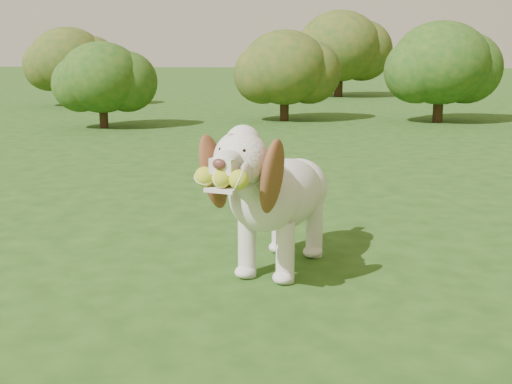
# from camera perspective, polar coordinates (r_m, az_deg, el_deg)

# --- Properties ---
(ground) EXTENTS (80.00, 80.00, 0.00)m
(ground) POSITION_cam_1_polar(r_m,az_deg,el_deg) (3.06, 4.85, -9.13)
(ground) COLOR #204212
(ground) RESTS_ON ground
(dog) EXTENTS (0.64, 1.22, 0.80)m
(dog) POSITION_cam_1_polar(r_m,az_deg,el_deg) (3.24, 1.76, 0.11)
(dog) COLOR silver
(dog) RESTS_ON ground
(shrub_a) EXTENTS (1.21, 1.21, 1.25)m
(shrub_a) POSITION_cam_1_polar(r_m,az_deg,el_deg) (9.70, -13.55, 9.87)
(shrub_a) COLOR #382314
(shrub_a) RESTS_ON ground
(shrub_e) EXTENTS (1.53, 1.53, 1.59)m
(shrub_e) POSITION_cam_1_polar(r_m,az_deg,el_deg) (13.82, -16.33, 11.22)
(shrub_e) COLOR #382314
(shrub_e) RESTS_ON ground
(shrub_i) EXTENTS (2.00, 2.00, 2.07)m
(shrub_i) POSITION_cam_1_polar(r_m,az_deg,el_deg) (16.01, 7.43, 12.74)
(shrub_i) COLOR #382314
(shrub_i) RESTS_ON ground
(shrub_c) EXTENTS (1.52, 1.52, 1.58)m
(shrub_c) POSITION_cam_1_polar(r_m,az_deg,el_deg) (10.59, 16.10, 10.96)
(shrub_c) COLOR #382314
(shrub_c) RESTS_ON ground
(shrub_b) EXTENTS (1.40, 1.40, 1.45)m
(shrub_b) POSITION_cam_1_polar(r_m,az_deg,el_deg) (10.44, 2.57, 10.99)
(shrub_b) COLOR #382314
(shrub_b) RESTS_ON ground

